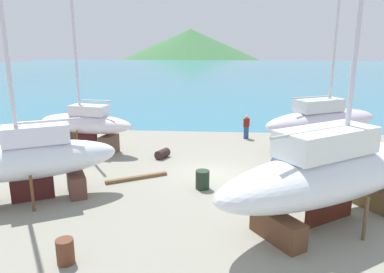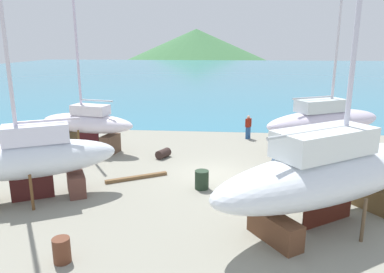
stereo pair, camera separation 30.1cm
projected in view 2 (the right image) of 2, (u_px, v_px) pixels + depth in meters
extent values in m
plane|color=gray|center=(209.00, 211.00, 14.84)|extent=(54.47, 54.47, 0.00)
cube|color=teal|center=(224.00, 72.00, 85.50)|extent=(145.36, 119.29, 0.01)
cone|color=#3D6F41|center=(196.00, 54.00, 218.69)|extent=(135.41, 135.41, 29.31)
cube|color=#4F2F28|center=(348.00, 139.00, 23.95)|extent=(1.46, 1.94, 0.99)
cube|color=#424121|center=(295.00, 146.00, 22.41)|extent=(1.46, 1.94, 0.99)
cylinder|color=#4A341A|center=(310.00, 134.00, 24.24)|extent=(0.12, 0.12, 1.52)
cylinder|color=#51312B|center=(338.00, 143.00, 21.99)|extent=(0.12, 0.12, 1.52)
ellipsoid|color=silver|center=(324.00, 122.00, 22.85)|extent=(8.51, 5.90, 1.51)
cube|color=#4D1413|center=(323.00, 142.00, 23.17)|extent=(1.83, 1.00, 1.06)
cube|color=silver|center=(321.00, 105.00, 22.43)|extent=(3.32, 2.61, 0.76)
cylinder|color=silver|center=(339.00, 22.00, 21.51)|extent=(0.17, 0.17, 10.65)
cylinder|color=#B8BDC2|center=(313.00, 98.00, 22.07)|extent=(2.66, 1.46, 0.12)
cube|color=brown|center=(372.00, 198.00, 14.90)|extent=(1.79, 2.18, 0.93)
cube|color=brown|center=(274.00, 228.00, 12.49)|extent=(1.79, 2.18, 0.93)
cylinder|color=brown|center=(299.00, 190.00, 14.87)|extent=(0.12, 0.12, 1.58)
cylinder|color=brown|center=(363.00, 220.00, 12.35)|extent=(0.12, 0.12, 1.58)
ellipsoid|color=white|center=(331.00, 175.00, 13.33)|extent=(10.08, 8.02, 1.86)
cube|color=#4A1B11|center=(327.00, 214.00, 13.72)|extent=(2.10, 1.46, 1.30)
cube|color=white|center=(325.00, 142.00, 12.76)|extent=(3.99, 3.42, 0.93)
cylinder|color=silver|center=(309.00, 132.00, 12.29)|extent=(3.07, 2.13, 0.13)
cube|color=brown|center=(76.00, 183.00, 16.43)|extent=(1.36, 1.73, 0.97)
cylinder|color=brown|center=(32.00, 193.00, 14.72)|extent=(0.12, 0.12, 1.52)
cylinder|color=brown|center=(32.00, 175.00, 16.67)|extent=(0.12, 0.12, 1.52)
ellipsoid|color=white|center=(29.00, 159.00, 15.43)|extent=(7.31, 5.11, 1.57)
cube|color=#441918|center=(33.00, 189.00, 15.76)|extent=(1.57, 0.88, 1.10)
cube|color=silver|center=(36.00, 133.00, 15.29)|extent=(2.85, 2.26, 0.79)
cylinder|color=silver|center=(1.00, 8.00, 13.80)|extent=(0.16, 0.16, 10.67)
cylinder|color=silver|center=(48.00, 121.00, 15.36)|extent=(2.29, 1.27, 0.11)
cube|color=brown|center=(67.00, 140.00, 23.35)|extent=(0.98, 1.51, 1.14)
cube|color=brown|center=(110.00, 144.00, 22.43)|extent=(0.98, 1.51, 1.14)
cylinder|color=brown|center=(79.00, 143.00, 21.95)|extent=(0.12, 0.12, 1.57)
cylinder|color=brown|center=(96.00, 135.00, 23.72)|extent=(0.12, 0.12, 1.57)
ellipsoid|color=silver|center=(87.00, 123.00, 22.58)|extent=(6.47, 3.05, 1.20)
cube|color=#4E191C|center=(88.00, 139.00, 22.83)|extent=(1.48, 0.40, 0.84)
cube|color=silver|center=(90.00, 110.00, 22.28)|extent=(2.42, 1.50, 0.60)
cylinder|color=silver|center=(77.00, 47.00, 21.54)|extent=(0.15, 0.15, 8.07)
cylinder|color=silver|center=(96.00, 100.00, 21.99)|extent=(2.16, 0.57, 0.10)
cube|color=navy|center=(248.00, 133.00, 25.89)|extent=(0.36, 0.39, 0.86)
cube|color=maroon|center=(248.00, 123.00, 25.71)|extent=(0.45, 0.50, 0.60)
sphere|color=tan|center=(249.00, 117.00, 25.61)|extent=(0.22, 0.22, 0.22)
cylinder|color=#31221F|center=(163.00, 154.00, 21.61)|extent=(0.88, 1.07, 0.52)
cylinder|color=#213222|center=(202.00, 180.00, 16.99)|extent=(0.86, 0.86, 0.88)
cylinder|color=brown|center=(20.00, 163.00, 19.47)|extent=(0.80, 0.80, 0.82)
cylinder|color=brown|center=(62.00, 250.00, 11.28)|extent=(0.73, 0.73, 0.80)
cylinder|color=#354D6A|center=(281.00, 164.00, 19.50)|extent=(1.12, 1.05, 0.68)
cube|color=brown|center=(137.00, 177.00, 18.27)|extent=(2.85, 1.74, 0.16)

